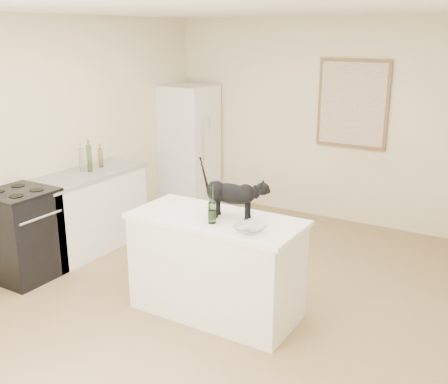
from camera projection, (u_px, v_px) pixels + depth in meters
floor at (219, 299)px, 5.00m from camera, size 5.50×5.50×0.00m
ceiling at (218, 8)px, 4.25m from camera, size 5.50×5.50×0.00m
wall_back at (330, 122)px, 6.88m from camera, size 4.50×0.00×4.50m
wall_left at (41, 139)px, 5.74m from camera, size 0.00×5.50×5.50m
island_base at (216, 268)px, 4.66m from camera, size 1.44×0.67×0.86m
island_top at (216, 219)px, 4.53m from camera, size 1.50×0.70×0.04m
left_cabinets at (87, 212)px, 6.09m from camera, size 0.60×1.40×0.86m
left_countertop at (84, 175)px, 5.96m from camera, size 0.62×1.44×0.04m
stove at (22, 236)px, 5.34m from camera, size 0.60×0.60×0.90m
fridge at (189, 145)px, 7.64m from camera, size 0.68×0.68×1.70m
artwork_frame at (353, 104)px, 6.63m from camera, size 0.90×0.03×1.10m
artwork_canvas at (352, 104)px, 6.62m from camera, size 0.82×0.00×1.02m
black_cat at (231, 196)px, 4.47m from camera, size 0.56×0.27×0.38m
wine_bottle at (212, 205)px, 4.35m from camera, size 0.08×0.08×0.31m
glass_bowl at (250, 229)px, 4.17m from camera, size 0.28×0.28×0.06m
fridge_paper at (211, 122)px, 7.42m from camera, size 0.06×0.12×0.16m
counter_bottle_cluster at (90, 159)px, 6.00m from camera, size 0.10×0.36×0.30m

